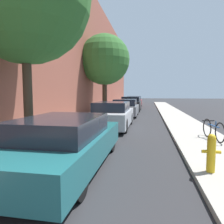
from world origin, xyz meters
The scene contains 12 objects.
ground_plane centered at (0.00, 16.00, 0.00)m, with size 120.00×120.00×0.00m, color #28282B.
sidewalk_left centered at (-2.90, 16.00, 0.06)m, with size 2.00×52.00×0.12m.
sidewalk_right centered at (2.90, 16.00, 0.06)m, with size 2.00×52.00×0.12m.
building_facade_left centered at (-4.25, 16.00, 5.18)m, with size 0.70×52.00×10.36m.
parked_car_teal centered at (-1.01, 7.04, 0.60)m, with size 1.88×4.70×1.22m.
parked_car_silver centered at (-0.89, 12.81, 0.64)m, with size 1.81×4.34×1.33m.
parked_car_grey centered at (-0.83, 18.22, 0.63)m, with size 1.84×4.01×1.32m.
parked_car_black centered at (-0.83, 23.25, 0.70)m, with size 1.90×4.50×1.44m.
parked_car_red centered at (-0.96, 29.33, 0.68)m, with size 1.88×4.22×1.41m.
street_tree_far centered at (-2.56, 18.64, 4.40)m, with size 3.97×3.97×6.28m.
fire_hydrant centered at (2.26, 6.99, 0.54)m, with size 0.37×0.17×0.81m.
bicycle centered at (3.23, 10.25, 0.48)m, with size 0.44×1.68×0.69m.
Camera 1 is at (0.97, 2.50, 1.77)m, focal length 32.89 mm.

